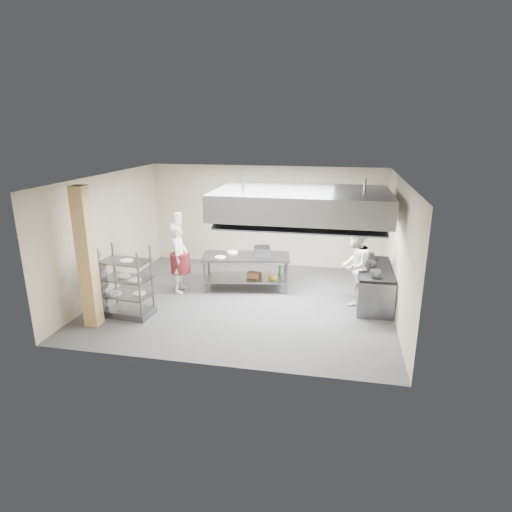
% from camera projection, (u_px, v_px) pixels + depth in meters
% --- Properties ---
extents(floor, '(7.00, 7.00, 0.00)m').
position_uv_depth(floor, '(244.00, 301.00, 10.51)').
color(floor, '#323235').
rests_on(floor, ground).
extents(ceiling, '(7.00, 7.00, 0.00)m').
position_uv_depth(ceiling, '(243.00, 178.00, 9.63)').
color(ceiling, silver).
rests_on(ceiling, wall_back).
extents(wall_back, '(7.00, 0.00, 7.00)m').
position_uv_depth(wall_back, '(266.00, 216.00, 12.89)').
color(wall_back, '#AFA48B').
rests_on(wall_back, ground).
extents(wall_left, '(0.00, 6.00, 6.00)m').
position_uv_depth(wall_left, '(108.00, 235.00, 10.73)').
color(wall_left, '#AFA48B').
rests_on(wall_left, ground).
extents(wall_right, '(0.00, 6.00, 6.00)m').
position_uv_depth(wall_right, '(398.00, 250.00, 9.42)').
color(wall_right, '#AFA48B').
rests_on(wall_right, ground).
extents(column, '(0.30, 0.30, 3.00)m').
position_uv_depth(column, '(87.00, 258.00, 8.83)').
color(column, tan).
rests_on(column, floor).
extents(exhaust_hood, '(4.00, 2.50, 0.60)m').
position_uv_depth(exhaust_hood, '(302.00, 203.00, 9.94)').
color(exhaust_hood, slate).
rests_on(exhaust_hood, ceiling).
extents(hood_strip_a, '(1.60, 0.12, 0.04)m').
position_uv_depth(hood_strip_a, '(264.00, 215.00, 10.20)').
color(hood_strip_a, white).
rests_on(hood_strip_a, exhaust_hood).
extents(hood_strip_b, '(1.60, 0.12, 0.04)m').
position_uv_depth(hood_strip_b, '(340.00, 218.00, 9.87)').
color(hood_strip_b, white).
rests_on(hood_strip_b, exhaust_hood).
extents(wall_shelf, '(1.50, 0.28, 0.04)m').
position_uv_depth(wall_shelf, '(326.00, 220.00, 12.40)').
color(wall_shelf, slate).
rests_on(wall_shelf, wall_back).
extents(island, '(2.36, 1.30, 0.91)m').
position_uv_depth(island, '(246.00, 272.00, 11.17)').
color(island, gray).
rests_on(island, floor).
extents(island_worktop, '(2.36, 1.30, 0.06)m').
position_uv_depth(island_worktop, '(246.00, 257.00, 11.05)').
color(island_worktop, slate).
rests_on(island_worktop, island).
extents(island_undershelf, '(2.17, 1.18, 0.04)m').
position_uv_depth(island_undershelf, '(246.00, 278.00, 11.22)').
color(island_undershelf, slate).
rests_on(island_undershelf, island).
extents(pass_rack, '(1.12, 0.72, 1.59)m').
position_uv_depth(pass_rack, '(127.00, 282.00, 9.48)').
color(pass_rack, slate).
rests_on(pass_rack, floor).
extents(cooking_range, '(0.80, 2.00, 0.84)m').
position_uv_depth(cooking_range, '(373.00, 286.00, 10.28)').
color(cooking_range, gray).
rests_on(cooking_range, floor).
extents(range_top, '(0.78, 1.96, 0.06)m').
position_uv_depth(range_top, '(375.00, 269.00, 10.15)').
color(range_top, black).
rests_on(range_top, cooking_range).
extents(chef_head, '(0.49, 0.69, 1.80)m').
position_uv_depth(chef_head, '(179.00, 258.00, 10.86)').
color(chef_head, white).
rests_on(chef_head, floor).
extents(chef_line, '(0.94, 1.08, 1.88)m').
position_uv_depth(chef_line, '(355.00, 266.00, 10.11)').
color(chef_line, white).
rests_on(chef_line, floor).
extents(chef_plating, '(0.61, 1.00, 1.60)m').
position_uv_depth(chef_plating, '(100.00, 281.00, 9.57)').
color(chef_plating, white).
rests_on(chef_plating, floor).
extents(griddle, '(0.49, 0.43, 0.21)m').
position_uv_depth(griddle, '(262.00, 251.00, 11.07)').
color(griddle, gray).
rests_on(griddle, island_worktop).
extents(wicker_basket, '(0.36, 0.28, 0.14)m').
position_uv_depth(wicker_basket, '(254.00, 275.00, 11.14)').
color(wicker_basket, olive).
rests_on(wicker_basket, island_undershelf).
extents(stockpot, '(0.29, 0.29, 0.20)m').
position_uv_depth(stockpot, '(369.00, 265.00, 10.02)').
color(stockpot, gray).
rests_on(stockpot, range_top).
extents(plate_stack, '(0.28, 0.28, 0.05)m').
position_uv_depth(plate_stack, '(128.00, 294.00, 9.57)').
color(plate_stack, white).
rests_on(plate_stack, pass_rack).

